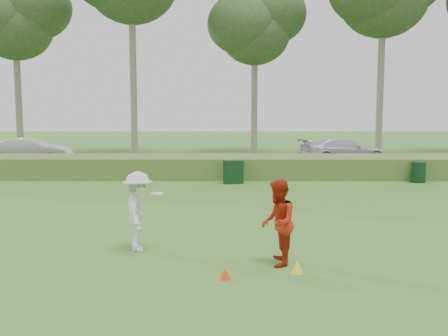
{
  "coord_description": "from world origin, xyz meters",
  "views": [
    {
      "loc": [
        0.05,
        -9.99,
        2.92
      ],
      "look_at": [
        0.0,
        4.0,
        1.3
      ],
      "focal_mm": 40.0,
      "sensor_mm": 36.0,
      "label": 1
    }
  ],
  "objects_px": {
    "player_white": "(138,211)",
    "trash_bin": "(418,172)",
    "cone_yellow": "(297,267)",
    "cone_orange": "(225,273)",
    "player_red": "(278,223)",
    "car_mid": "(30,151)",
    "utility_cabinet": "(233,172)",
    "car_right": "(343,150)"
  },
  "relations": [
    {
      "from": "player_white",
      "to": "trash_bin",
      "type": "bearing_deg",
      "value": -50.9
    },
    {
      "from": "cone_orange",
      "to": "trash_bin",
      "type": "relative_size",
      "value": 0.25
    },
    {
      "from": "cone_yellow",
      "to": "car_mid",
      "type": "height_order",
      "value": "car_mid"
    },
    {
      "from": "cone_yellow",
      "to": "trash_bin",
      "type": "height_order",
      "value": "trash_bin"
    },
    {
      "from": "cone_yellow",
      "to": "trash_bin",
      "type": "xyz_separation_m",
      "value": [
        6.56,
        11.42,
        0.3
      ]
    },
    {
      "from": "player_white",
      "to": "car_mid",
      "type": "xyz_separation_m",
      "value": [
        -8.62,
        16.29,
        -0.07
      ]
    },
    {
      "from": "utility_cabinet",
      "to": "car_mid",
      "type": "distance_m",
      "value": 12.64
    },
    {
      "from": "player_white",
      "to": "utility_cabinet",
      "type": "height_order",
      "value": "player_white"
    },
    {
      "from": "player_red",
      "to": "car_right",
      "type": "relative_size",
      "value": 0.34
    },
    {
      "from": "player_red",
      "to": "cone_orange",
      "type": "height_order",
      "value": "player_red"
    },
    {
      "from": "player_red",
      "to": "car_mid",
      "type": "bearing_deg",
      "value": -140.26
    },
    {
      "from": "trash_bin",
      "to": "utility_cabinet",
      "type": "bearing_deg",
      "value": -177.85
    },
    {
      "from": "cone_orange",
      "to": "cone_yellow",
      "type": "xyz_separation_m",
      "value": [
        1.3,
        0.34,
        0.01
      ]
    },
    {
      "from": "player_red",
      "to": "trash_bin",
      "type": "distance_m",
      "value": 12.91
    },
    {
      "from": "utility_cabinet",
      "to": "car_mid",
      "type": "bearing_deg",
      "value": 136.43
    },
    {
      "from": "player_white",
      "to": "car_mid",
      "type": "height_order",
      "value": "player_white"
    },
    {
      "from": "player_red",
      "to": "car_mid",
      "type": "distance_m",
      "value": 20.72
    },
    {
      "from": "trash_bin",
      "to": "player_red",
      "type": "bearing_deg",
      "value": -122.13
    },
    {
      "from": "player_white",
      "to": "car_mid",
      "type": "distance_m",
      "value": 18.44
    },
    {
      "from": "player_white",
      "to": "utility_cabinet",
      "type": "distance_m",
      "value": 9.9
    },
    {
      "from": "cone_orange",
      "to": "cone_yellow",
      "type": "height_order",
      "value": "cone_yellow"
    },
    {
      "from": "cone_yellow",
      "to": "trash_bin",
      "type": "relative_size",
      "value": 0.29
    },
    {
      "from": "cone_orange",
      "to": "car_mid",
      "type": "height_order",
      "value": "car_mid"
    },
    {
      "from": "player_red",
      "to": "cone_orange",
      "type": "distance_m",
      "value": 1.48
    },
    {
      "from": "player_red",
      "to": "cone_yellow",
      "type": "height_order",
      "value": "player_red"
    },
    {
      "from": "player_red",
      "to": "cone_yellow",
      "type": "relative_size",
      "value": 6.81
    },
    {
      "from": "player_white",
      "to": "car_right",
      "type": "bearing_deg",
      "value": -32.56
    },
    {
      "from": "player_red",
      "to": "trash_bin",
      "type": "height_order",
      "value": "player_red"
    },
    {
      "from": "cone_yellow",
      "to": "utility_cabinet",
      "type": "bearing_deg",
      "value": 95.04
    },
    {
      "from": "player_white",
      "to": "car_right",
      "type": "relative_size",
      "value": 0.35
    },
    {
      "from": "player_red",
      "to": "trash_bin",
      "type": "relative_size",
      "value": 1.94
    },
    {
      "from": "car_mid",
      "to": "car_right",
      "type": "distance_m",
      "value": 16.88
    },
    {
      "from": "cone_orange",
      "to": "car_right",
      "type": "height_order",
      "value": "car_right"
    },
    {
      "from": "player_white",
      "to": "car_right",
      "type": "distance_m",
      "value": 18.89
    },
    {
      "from": "player_white",
      "to": "utility_cabinet",
      "type": "relative_size",
      "value": 1.78
    },
    {
      "from": "player_red",
      "to": "player_white",
      "type": "bearing_deg",
      "value": -103.15
    },
    {
      "from": "player_white",
      "to": "cone_orange",
      "type": "bearing_deg",
      "value": -141.83
    },
    {
      "from": "player_red",
      "to": "trash_bin",
      "type": "bearing_deg",
      "value": 154.14
    },
    {
      "from": "cone_yellow",
      "to": "trash_bin",
      "type": "distance_m",
      "value": 13.17
    },
    {
      "from": "trash_bin",
      "to": "cone_orange",
      "type": "bearing_deg",
      "value": -123.76
    },
    {
      "from": "player_white",
      "to": "cone_yellow",
      "type": "bearing_deg",
      "value": -122.12
    },
    {
      "from": "player_white",
      "to": "cone_orange",
      "type": "xyz_separation_m",
      "value": [
        1.81,
        -1.82,
        -0.72
      ]
    }
  ]
}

